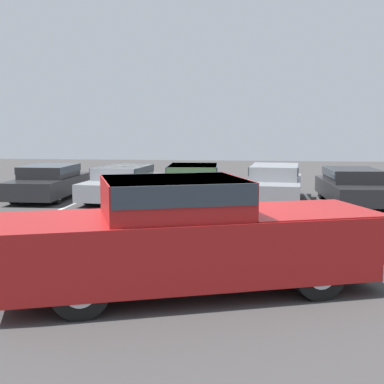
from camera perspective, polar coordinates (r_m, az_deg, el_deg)
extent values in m
plane|color=#423F3F|center=(9.11, -0.99, -9.41)|extent=(60.00, 60.00, 0.00)
cube|color=white|center=(20.05, -18.57, -0.61)|extent=(0.12, 4.83, 0.01)
cube|color=white|center=(19.08, -11.46, -0.76)|extent=(0.12, 4.83, 0.01)
cube|color=white|center=(18.44, -3.73, -0.90)|extent=(0.12, 4.83, 0.01)
cube|color=white|center=(18.15, 4.41, -1.04)|extent=(0.12, 4.83, 0.01)
cube|color=white|center=(18.24, 12.63, -1.15)|extent=(0.12, 4.83, 0.01)
cube|color=#A51919|center=(8.36, 0.03, -5.73)|extent=(6.14, 3.81, 0.98)
cube|color=#A51919|center=(8.16, -1.97, -0.54)|extent=(2.58, 2.38, 0.57)
cube|color=#2D3842|center=(8.15, -1.97, 0.35)|extent=(2.56, 2.42, 0.31)
cube|color=#A51919|center=(8.88, 11.65, -2.23)|extent=(2.66, 2.47, 0.14)
cube|color=silver|center=(9.50, 17.03, -6.75)|extent=(0.86, 1.91, 0.28)
cylinder|color=black|center=(9.70, 9.09, -5.98)|extent=(0.87, 0.57, 0.82)
cylinder|color=#ADADB2|center=(9.70, 9.09, -5.98)|extent=(0.53, 0.46, 0.45)
cylinder|color=black|center=(8.32, 13.27, -8.31)|extent=(0.87, 0.57, 0.82)
cylinder|color=#ADADB2|center=(8.32, 13.27, -8.31)|extent=(0.53, 0.46, 0.45)
cylinder|color=black|center=(8.99, -12.18, -7.11)|extent=(0.87, 0.57, 0.82)
cylinder|color=#ADADB2|center=(8.99, -12.18, -7.11)|extent=(0.53, 0.46, 0.45)
cylinder|color=black|center=(7.47, -11.89, -10.06)|extent=(0.87, 0.57, 0.82)
cylinder|color=#ADADB2|center=(7.47, -11.89, -10.06)|extent=(0.53, 0.46, 0.45)
cube|color=#232326|center=(19.48, -15.01, 0.67)|extent=(1.75, 4.27, 0.59)
cube|color=#232326|center=(19.51, -14.97, 2.17)|extent=(1.53, 2.23, 0.42)
cube|color=#2D3842|center=(19.50, -14.98, 2.42)|extent=(1.60, 2.18, 0.25)
cylinder|color=black|center=(18.09, -14.23, -0.28)|extent=(0.22, 0.62, 0.62)
cylinder|color=#ADADB2|center=(18.09, -14.23, -0.28)|extent=(0.23, 0.34, 0.34)
cylinder|color=black|center=(18.66, -18.48, -0.21)|extent=(0.22, 0.62, 0.62)
cylinder|color=#ADADB2|center=(18.66, -18.48, -0.21)|extent=(0.23, 0.34, 0.34)
cylinder|color=black|center=(20.40, -11.81, 0.62)|extent=(0.22, 0.62, 0.62)
cylinder|color=#ADADB2|center=(20.40, -11.81, 0.62)|extent=(0.23, 0.34, 0.34)
cylinder|color=black|center=(20.91, -15.66, 0.66)|extent=(0.22, 0.62, 0.62)
cylinder|color=#ADADB2|center=(20.91, -15.66, 0.66)|extent=(0.23, 0.34, 0.34)
cube|color=gray|center=(18.78, -7.41, 0.60)|extent=(2.11, 4.66, 0.57)
cube|color=gray|center=(18.81, -7.34, 2.12)|extent=(1.72, 2.48, 0.41)
cube|color=#2D3842|center=(18.81, -7.35, 2.37)|extent=(1.78, 2.44, 0.25)
cylinder|color=black|center=(17.33, -6.50, -0.40)|extent=(0.27, 0.65, 0.64)
cylinder|color=#ADADB2|center=(17.33, -6.50, -0.40)|extent=(0.25, 0.37, 0.35)
cylinder|color=black|center=(17.84, -11.03, -0.27)|extent=(0.27, 0.65, 0.64)
cylinder|color=#ADADB2|center=(17.84, -11.03, -0.27)|extent=(0.25, 0.37, 0.35)
cylinder|color=black|center=(19.82, -4.14, 0.58)|extent=(0.27, 0.65, 0.64)
cylinder|color=#ADADB2|center=(19.82, -4.14, 0.58)|extent=(0.25, 0.37, 0.35)
cylinder|color=black|center=(20.27, -8.17, 0.68)|extent=(0.27, 0.65, 0.64)
cylinder|color=#ADADB2|center=(20.27, -8.17, 0.68)|extent=(0.25, 0.37, 0.35)
cube|color=#4C6B47|center=(18.31, 0.10, 0.51)|extent=(2.09, 4.40, 0.56)
cube|color=#4C6B47|center=(18.35, 0.11, 2.16)|extent=(1.74, 2.33, 0.48)
cube|color=#2D3842|center=(18.34, 0.11, 2.46)|extent=(1.81, 2.29, 0.29)
cylinder|color=black|center=(17.07, 2.50, -0.43)|extent=(0.27, 0.68, 0.67)
cylinder|color=#ADADB2|center=(17.07, 2.50, -0.43)|extent=(0.26, 0.38, 0.37)
cylinder|color=black|center=(17.16, -2.75, -0.39)|extent=(0.27, 0.68, 0.67)
cylinder|color=#ADADB2|center=(17.16, -2.75, -0.39)|extent=(0.26, 0.38, 0.37)
cylinder|color=black|center=(19.54, 2.60, 0.54)|extent=(0.27, 0.68, 0.67)
cylinder|color=#ADADB2|center=(19.54, 2.60, 0.54)|extent=(0.26, 0.38, 0.37)
cylinder|color=black|center=(19.62, -1.99, 0.57)|extent=(0.27, 0.68, 0.67)
cylinder|color=#ADADB2|center=(19.62, -1.99, 0.57)|extent=(0.26, 0.38, 0.37)
cube|color=gray|center=(18.28, 8.78, 0.44)|extent=(2.11, 4.56, 0.60)
cube|color=gray|center=(18.31, 8.82, 2.13)|extent=(1.72, 2.43, 0.47)
cube|color=#2D3842|center=(18.31, 8.83, 2.42)|extent=(1.78, 2.39, 0.28)
cylinder|color=black|center=(17.01, 11.02, -0.67)|extent=(0.28, 0.63, 0.62)
cylinder|color=#ADADB2|center=(17.01, 11.02, -0.67)|extent=(0.27, 0.36, 0.34)
cylinder|color=black|center=(17.08, 6.08, -0.54)|extent=(0.28, 0.63, 0.62)
cylinder|color=#ADADB2|center=(17.08, 6.08, -0.54)|extent=(0.27, 0.36, 0.34)
cylinder|color=black|center=(19.55, 11.11, 0.34)|extent=(0.28, 0.63, 0.62)
cylinder|color=#ADADB2|center=(19.55, 11.11, 0.34)|extent=(0.27, 0.36, 0.34)
cylinder|color=black|center=(19.62, 6.81, 0.45)|extent=(0.28, 0.63, 0.62)
cylinder|color=#ADADB2|center=(19.62, 6.81, 0.45)|extent=(0.27, 0.36, 0.34)
cube|color=#232326|center=(18.31, 16.79, 0.18)|extent=(2.00, 4.41, 0.55)
cube|color=#232326|center=(18.34, 16.79, 1.74)|extent=(1.67, 2.33, 0.43)
cube|color=#2D3842|center=(18.34, 16.80, 2.00)|extent=(1.74, 2.29, 0.26)
cylinder|color=black|center=(16.95, 15.24, -0.76)|extent=(0.26, 0.66, 0.65)
cylinder|color=#ADADB2|center=(16.95, 15.24, -0.76)|extent=(0.26, 0.37, 0.36)
cylinder|color=black|center=(19.72, 18.10, 0.23)|extent=(0.26, 0.66, 0.65)
cylinder|color=#ADADB2|center=(19.72, 18.10, 0.23)|extent=(0.26, 0.37, 0.36)
cylinder|color=black|center=(19.39, 13.77, 0.27)|extent=(0.26, 0.66, 0.65)
cylinder|color=#ADADB2|center=(19.39, 13.77, 0.27)|extent=(0.26, 0.37, 0.36)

